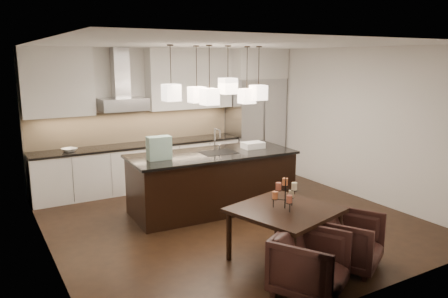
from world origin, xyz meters
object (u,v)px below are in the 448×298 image
refrigerator (255,126)px  armchair_right (350,241)px  dining_table (284,234)px  armchair_left (310,264)px  island_body (212,183)px

refrigerator → armchair_right: 4.87m
dining_table → armchair_right: (0.59, -0.57, -0.01)m
refrigerator → dining_table: bearing=-119.4°
armchair_left → dining_table: bearing=42.3°
dining_table → armchair_left: dining_table is taller
refrigerator → island_body: (-2.11, -1.78, -0.59)m
island_body → armchair_left: size_ratio=3.58×
refrigerator → island_body: bearing=-139.8°
armchair_right → dining_table: bearing=107.2°
armchair_left → armchair_right: 0.89m
island_body → dining_table: 2.19m
dining_table → armchair_left: size_ratio=1.53×
armchair_left → armchair_right: (0.86, 0.23, -0.00)m
refrigerator → dining_table: size_ratio=1.83×
island_body → armchair_left: (-0.39, -2.98, -0.13)m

